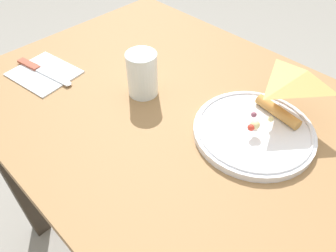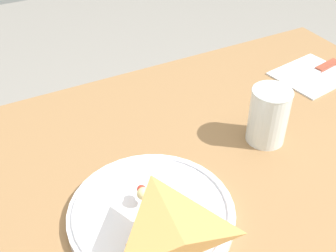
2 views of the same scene
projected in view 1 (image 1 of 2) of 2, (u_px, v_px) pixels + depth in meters
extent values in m
cube|color=olive|center=(197.00, 125.00, 0.75)|extent=(1.15, 0.74, 0.03)
cube|color=#382D23|center=(13.00, 175.00, 1.12)|extent=(0.06, 0.06, 0.73)
cube|color=#382D23|center=(151.00, 92.00, 1.44)|extent=(0.06, 0.06, 0.73)
cylinder|color=white|center=(254.00, 132.00, 0.70)|extent=(0.26, 0.26, 0.02)
torus|color=white|center=(254.00, 128.00, 0.70)|extent=(0.24, 0.24, 0.01)
pyramid|color=tan|center=(256.00, 125.00, 0.69)|extent=(0.14, 0.15, 0.02)
cylinder|color=#C68942|center=(278.00, 112.00, 0.72)|extent=(0.11, 0.04, 0.02)
sphere|color=#EFDB93|center=(255.00, 125.00, 0.67)|extent=(0.02, 0.02, 0.02)
sphere|color=#EFDB93|center=(271.00, 119.00, 0.68)|extent=(0.01, 0.01, 0.01)
sphere|color=#7A4256|center=(254.00, 115.00, 0.69)|extent=(0.01, 0.01, 0.01)
sphere|color=red|center=(251.00, 128.00, 0.66)|extent=(0.01, 0.01, 0.01)
cylinder|color=white|center=(142.00, 74.00, 0.77)|extent=(0.07, 0.07, 0.11)
cylinder|color=#B27F42|center=(143.00, 82.00, 0.79)|extent=(0.06, 0.06, 0.07)
torus|color=white|center=(141.00, 55.00, 0.74)|extent=(0.07, 0.07, 0.00)
cube|color=silver|center=(44.00, 73.00, 0.87)|extent=(0.18, 0.16, 0.00)
cube|color=#99422D|center=(29.00, 64.00, 0.89)|extent=(0.08, 0.03, 0.01)
cube|color=silver|center=(53.00, 77.00, 0.85)|extent=(0.12, 0.04, 0.00)
ellipsoid|color=silver|center=(68.00, 84.00, 0.83)|extent=(0.02, 0.02, 0.00)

